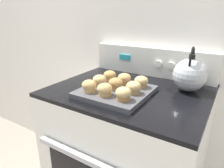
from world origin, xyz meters
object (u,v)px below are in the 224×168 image
Objects in this scene: muffin_r0_c1 at (105,90)px; muffin_r2_c0 at (110,76)px; muffin_r0_c2 at (123,94)px; muffin_r1_c2 at (134,88)px; muffin_r2_c2 at (141,82)px; muffin_r0_c0 at (89,86)px; tea_kettle at (190,74)px; muffin_pan at (116,91)px; muffin_r1_c1 at (116,84)px; muffin_r2_c1 at (124,79)px; stove_range at (127,160)px; muffin_r1_c0 at (99,81)px.

muffin_r0_c1 is 0.20m from muffin_r2_c0.
muffin_r0_c2 is (0.09, 0.00, 0.00)m from muffin_r0_c1.
muffin_r2_c2 is (-0.00, 0.09, 0.00)m from muffin_r1_c2.
tea_kettle is at bearing 40.57° from muffin_r0_c0.
muffin_pan is 0.13m from muffin_r0_c2.
muffin_r2_c0 is at bearing 135.25° from muffin_r1_c1.
muffin_r2_c1 is at bearing -1.54° from muffin_r2_c0.
muffin_r2_c1 is (-0.00, 0.09, 0.00)m from muffin_r1_c1.
muffin_r2_c2 is at bearing 63.37° from muffin_r0_c1.
muffin_r2_c1 is 1.00× the size of muffin_r2_c2.
muffin_r1_c2 is (0.09, 0.00, 0.00)m from muffin_r1_c1.
muffin_r0_c2 is (0.18, 0.00, 0.00)m from muffin_r0_c0.
muffin_r2_c2 is (0.09, 0.00, 0.00)m from muffin_r2_c1.
stove_range is 0.50m from muffin_r2_c0.
muffin_pan is at bearing 89.10° from muffin_r0_c1.
muffin_r1_c1 is at bearing -106.43° from stove_range.
muffin_r1_c2 is at bearing 0.61° from muffin_pan.
muffin_r0_c2 and muffin_r1_c0 have the same top height.
stove_range is 13.28× the size of muffin_r1_c1.
muffin_r2_c0 is (0.00, 0.09, 0.00)m from muffin_r1_c0.
stove_range is 0.49m from muffin_r2_c2.
muffin_r0_c1 is 1.00× the size of muffin_r1_c2.
muffin_r1_c2 is (0.18, 0.00, 0.00)m from muffin_r1_c0.
muffin_r1_c0 is at bearing -179.24° from muffin_r1_c1.
muffin_r2_c1 is at bearing -170.18° from stove_range.
muffin_r1_c1 is 0.13m from muffin_r2_c0.
muffin_r0_c0 is at bearing -134.13° from muffin_r1_c1.
muffin_r1_c1 is at bearing 45.87° from muffin_r0_c0.
muffin_r1_c0 is 1.00× the size of muffin_r2_c2.
tea_kettle is at bearing 31.23° from muffin_r1_c0.
muffin_r0_c2 and muffin_r1_c1 have the same top height.
muffin_r2_c0 is (-0.00, 0.18, 0.00)m from muffin_r0_c0.
muffin_r2_c1 is (-0.09, 0.17, 0.00)m from muffin_r0_c2.
muffin_r2_c1 is (-0.09, 0.09, 0.00)m from muffin_r1_c2.
muffin_r2_c0 reaches higher than stove_range.
stove_range is 13.28× the size of muffin_r2_c2.
muffin_r2_c1 is at bearing 117.61° from muffin_r0_c2.
stove_range is at bearing 81.08° from muffin_r0_c1.
muffin_r0_c0 is at bearing -139.43° from tea_kettle.
muffin_r0_c2 is 1.00× the size of muffin_r2_c2.
muffin_r2_c1 is at bearing 91.16° from muffin_pan.
muffin_r2_c2 reaches higher than stove_range.
muffin_r2_c2 is 0.23m from tea_kettle.
muffin_r1_c1 is at bearing 91.87° from muffin_pan.
muffin_r1_c0 is (-0.09, -0.00, 0.04)m from muffin_pan.
muffin_r2_c0 is at bearing 153.89° from muffin_r1_c2.
muffin_r2_c2 is (0.09, 0.09, 0.00)m from muffin_r1_c1.
muffin_r0_c1 is at bearing -90.88° from muffin_r1_c1.
muffin_r2_c0 is at bearing 88.82° from muffin_r1_c0.
stove_range is 13.28× the size of muffin_r1_c0.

